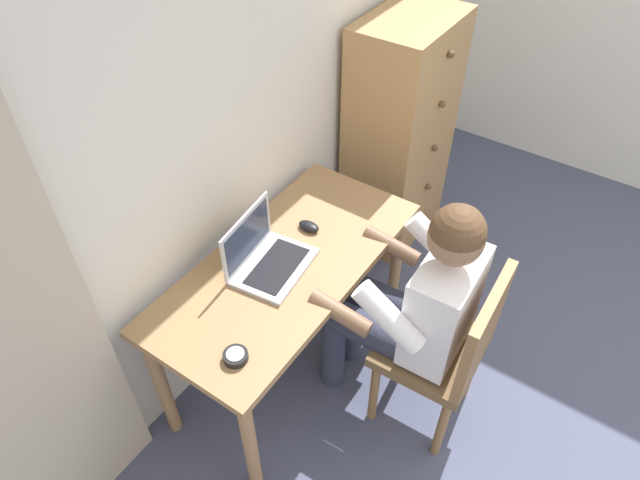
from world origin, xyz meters
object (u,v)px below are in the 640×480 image
Objects in this scene: dresser at (400,136)px; laptop at (265,256)px; person_seated at (412,300)px; desk at (288,279)px; desk_clock at (236,356)px; chair at (448,347)px; computer_mouse at (309,226)px.

laptop is at bearing -177.91° from dresser.
laptop is (-0.20, 0.58, 0.09)m from person_seated.
desk is 0.52m from desk_clock.
computer_mouse is at bearing 84.70° from chair.
dresser is at bearing 2.09° from laptop.
person_seated is (-0.01, 0.18, 0.18)m from chair.
laptop reaches higher than chair.
desk is 0.54m from person_seated.
dresser reaches higher than desk_clock.
laptop is 0.47m from desk_clock.
person_seated is at bearing 91.97° from chair.
desk is 12.77× the size of computer_mouse.
chair is 2.44× the size of laptop.
chair is 0.88m from desk_clock.
chair is 0.78m from computer_mouse.
computer_mouse is (-0.98, -0.07, 0.08)m from dresser.
computer_mouse is 0.72m from desk_clock.
desk_clock is at bearing 148.81° from person_seated.
laptop is (-0.21, 0.76, 0.27)m from chair.
dresser is 1.26m from laptop.
desk_clock is at bearing -155.05° from laptop.
desk is at bearing -168.51° from computer_mouse.
laptop is 0.28m from computer_mouse.
desk is at bearing -43.47° from laptop.
person_seated is 13.52× the size of desk_clock.
desk_clock is at bearing -164.65° from computer_mouse.
dresser is 1.49× the size of chair.
desk_clock is (-0.70, -0.18, -0.00)m from computer_mouse.
dresser is at bearing 8.21° from desk_clock.
laptop reaches higher than computer_mouse.
computer_mouse is (0.07, 0.74, 0.24)m from chair.
person_seated is 0.74m from desk_clock.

